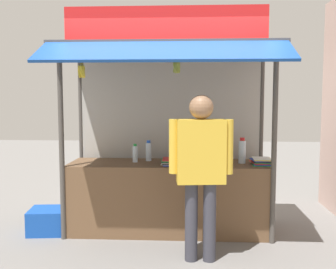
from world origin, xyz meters
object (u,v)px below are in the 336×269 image
(water_bottle_back_left, at_px, (209,151))
(vendor_person, at_px, (201,162))
(magazine_stack_right, at_px, (170,162))
(plastic_crate, at_px, (47,221))
(water_bottle_back_right, at_px, (149,151))
(banana_bunch_leftmost, at_px, (82,71))
(water_bottle_center, at_px, (214,150))
(water_bottle_far_left, at_px, (135,154))
(banana_bunch_rightmost, at_px, (177,67))
(magazine_stack_mid_right, at_px, (261,162))
(water_bottle_far_right, at_px, (242,151))

(water_bottle_back_left, xyz_separation_m, vendor_person, (-0.13, -1.13, 0.05))
(magazine_stack_right, distance_m, plastic_crate, 1.68)
(water_bottle_back_left, height_order, magazine_stack_right, water_bottle_back_left)
(water_bottle_back_left, distance_m, water_bottle_back_right, 0.77)
(plastic_crate, bearing_deg, banana_bunch_leftmost, -29.33)
(vendor_person, bearing_deg, water_bottle_back_right, 115.36)
(water_bottle_center, xyz_separation_m, water_bottle_far_left, (-0.98, -0.10, -0.03))
(plastic_crate, bearing_deg, banana_bunch_rightmost, -10.88)
(water_bottle_center, distance_m, vendor_person, 1.04)
(water_bottle_far_left, distance_m, plastic_crate, 1.35)
(water_bottle_back_left, xyz_separation_m, banana_bunch_leftmost, (-1.43, -0.70, 0.98))
(water_bottle_center, height_order, vendor_person, vendor_person)
(water_bottle_center, xyz_separation_m, vendor_person, (-0.20, -1.02, 0.02))
(water_bottle_back_left, height_order, vendor_person, vendor_person)
(magazine_stack_mid_right, distance_m, vendor_person, 1.10)
(water_bottle_far_right, bearing_deg, water_bottle_far_left, 179.84)
(water_bottle_far_right, relative_size, banana_bunch_rightmost, 1.40)
(magazine_stack_right, xyz_separation_m, plastic_crate, (-1.51, -0.03, -0.74))
(vendor_person, xyz_separation_m, plastic_crate, (-1.85, 0.74, -0.87))
(water_bottle_center, distance_m, plastic_crate, 2.24)
(water_bottle_center, bearing_deg, water_bottle_back_left, 122.47)
(magazine_stack_mid_right, bearing_deg, plastic_crate, -178.50)
(water_bottle_center, relative_size, banana_bunch_rightmost, 1.34)
(water_bottle_back_left, relative_size, water_bottle_far_right, 0.76)
(water_bottle_back_right, bearing_deg, water_bottle_far_right, -5.62)
(water_bottle_center, height_order, water_bottle_far_left, water_bottle_center)
(magazine_stack_mid_right, distance_m, plastic_crate, 2.70)
(water_bottle_back_left, bearing_deg, magazine_stack_right, -143.11)
(water_bottle_far_left, bearing_deg, water_bottle_center, 6.06)
(water_bottle_center, relative_size, water_bottle_far_right, 0.96)
(magazine_stack_right, xyz_separation_m, banana_bunch_rightmost, (0.09, -0.34, 1.09))
(banana_bunch_leftmost, bearing_deg, water_bottle_center, 21.60)
(magazine_stack_right, relative_size, plastic_crate, 0.74)
(water_bottle_back_left, xyz_separation_m, water_bottle_far_right, (0.40, -0.21, 0.03))
(water_bottle_far_left, distance_m, banana_bunch_rightmost, 1.25)
(water_bottle_center, bearing_deg, vendor_person, -100.84)
(banana_bunch_rightmost, distance_m, plastic_crate, 2.45)
(water_bottle_back_right, bearing_deg, water_bottle_center, -0.40)
(water_bottle_far_right, bearing_deg, magazine_stack_right, -170.69)
(water_bottle_center, height_order, magazine_stack_mid_right, water_bottle_center)
(plastic_crate, bearing_deg, water_bottle_far_left, 9.57)
(water_bottle_back_right, height_order, water_bottle_far_right, water_bottle_far_right)
(water_bottle_back_left, height_order, magazine_stack_mid_right, water_bottle_back_left)
(water_bottle_far_right, height_order, magazine_stack_mid_right, water_bottle_far_right)
(water_bottle_back_right, bearing_deg, magazine_stack_mid_right, -9.21)
(water_bottle_far_right, bearing_deg, plastic_crate, -175.77)
(water_bottle_back_left, distance_m, plastic_crate, 2.18)
(magazine_stack_right, bearing_deg, vendor_person, -65.96)
(magazine_stack_mid_right, xyz_separation_m, banana_bunch_rightmost, (-1.00, -0.37, 1.09))
(water_bottle_back_right, distance_m, magazine_stack_mid_right, 1.39)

